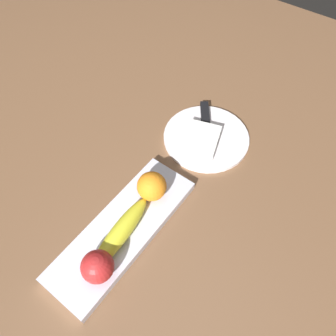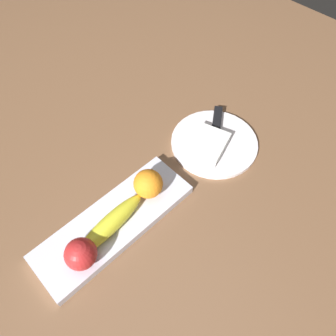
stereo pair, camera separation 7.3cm
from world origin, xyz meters
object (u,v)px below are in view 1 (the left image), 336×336
apple (97,267)px  banana (121,232)px  dinner_plate (205,137)px  folded_napkin (200,139)px  knife (205,118)px  fruit_tray (122,228)px  orange_near_apple (151,186)px

apple → banana: apple is taller
banana → apple: bearing=5.8°
dinner_plate → folded_napkin: bearing=0.0°
knife → banana: bearing=-29.1°
apple → folded_napkin: size_ratio=0.61×
apple → folded_napkin: bearing=-175.6°
apple → banana: (-0.09, -0.02, -0.01)m
fruit_tray → folded_napkin: 0.32m
orange_near_apple → dinner_plate: orange_near_apple is taller
banana → folded_napkin: bearing=177.3°
folded_napkin → fruit_tray: bearing=0.0°
banana → knife: 0.42m
apple → dinner_plate: bearing=-175.9°
fruit_tray → dinner_plate: fruit_tray is taller
apple → orange_near_apple: 0.21m
fruit_tray → knife: size_ratio=2.45×
apple → knife: size_ratio=0.43×
banana → orange_near_apple: orange_near_apple is taller
knife → orange_near_apple: bearing=-29.1°
banana → knife: banana is taller
fruit_tray → banana: size_ratio=2.06×
banana → fruit_tray: bearing=-141.0°
dinner_plate → folded_napkin: size_ratio=2.16×
fruit_tray → dinner_plate: 0.35m
apple → banana: size_ratio=0.36×
apple → orange_near_apple: size_ratio=0.97×
banana → orange_near_apple: (-0.12, -0.02, 0.01)m
apple → banana: 0.09m
dinner_plate → knife: bearing=-146.0°
fruit_tray → dinner_plate: bearing=180.0°
fruit_tray → banana: banana is taller
orange_near_apple → folded_napkin: orange_near_apple is taller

